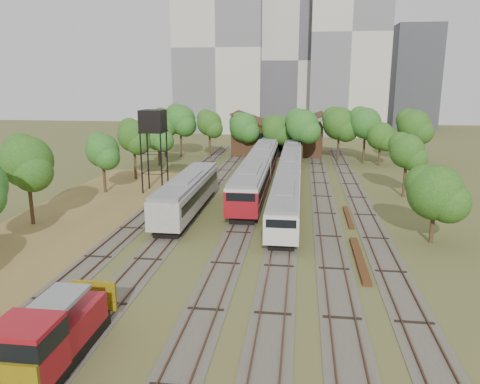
# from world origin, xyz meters

# --- Properties ---
(ground) EXTENTS (240.00, 240.00, 0.00)m
(ground) POSITION_xyz_m (0.00, 0.00, 0.00)
(ground) COLOR #475123
(ground) RESTS_ON ground
(dry_grass_patch) EXTENTS (14.00, 60.00, 0.04)m
(dry_grass_patch) POSITION_xyz_m (-18.00, 8.00, 0.02)
(dry_grass_patch) COLOR brown
(dry_grass_patch) RESTS_ON ground
(tracks) EXTENTS (24.60, 80.00, 0.19)m
(tracks) POSITION_xyz_m (-0.67, 25.00, 0.04)
(tracks) COLOR #4C473D
(tracks) RESTS_ON ground
(railcar_red_set) EXTENTS (3.23, 34.58, 4.00)m
(railcar_red_set) POSITION_xyz_m (-2.00, 29.24, 2.12)
(railcar_red_set) COLOR black
(railcar_red_set) RESTS_ON ground
(railcar_green_set) EXTENTS (2.84, 52.08, 3.51)m
(railcar_green_set) POSITION_xyz_m (2.00, 31.51, 1.86)
(railcar_green_set) COLOR black
(railcar_green_set) RESTS_ON ground
(railcar_rear) EXTENTS (2.96, 16.08, 3.66)m
(railcar_rear) POSITION_xyz_m (-2.00, 56.50, 1.93)
(railcar_rear) COLOR black
(railcar_rear) RESTS_ON ground
(shunter_locomotive) EXTENTS (2.63, 8.10, 3.45)m
(shunter_locomotive) POSITION_xyz_m (-8.00, -10.86, 1.64)
(shunter_locomotive) COLOR black
(shunter_locomotive) RESTS_ON ground
(old_grey_coach) EXTENTS (3.05, 18.00, 3.78)m
(old_grey_coach) POSITION_xyz_m (-8.00, 16.19, 2.06)
(old_grey_coach) COLOR black
(old_grey_coach) RESTS_ON ground
(water_tower) EXTENTS (2.86, 2.86, 9.92)m
(water_tower) POSITION_xyz_m (-14.24, 25.06, 8.36)
(water_tower) COLOR black
(water_tower) RESTS_ON ground
(rail_pile_near) EXTENTS (0.61, 9.18, 0.31)m
(rail_pile_near) POSITION_xyz_m (8.00, 5.07, 0.15)
(rail_pile_near) COLOR #512E17
(rail_pile_near) RESTS_ON ground
(rail_pile_far) EXTENTS (0.46, 7.43, 0.24)m
(rail_pile_far) POSITION_xyz_m (8.20, 16.48, 0.12)
(rail_pile_far) COLOR #512E17
(rail_pile_far) RESTS_ON ground
(maintenance_shed) EXTENTS (16.45, 11.55, 7.58)m
(maintenance_shed) POSITION_xyz_m (-1.00, 57.98, 2.91)
(maintenance_shed) COLOR #3B2515
(maintenance_shed) RESTS_ON ground
(tree_band_left) EXTENTS (7.39, 62.82, 8.45)m
(tree_band_left) POSITION_xyz_m (-20.35, 20.00, 5.49)
(tree_band_left) COLOR #382616
(tree_band_left) RESTS_ON ground
(tree_band_far) EXTENTS (44.20, 10.16, 9.17)m
(tree_band_far) POSITION_xyz_m (2.22, 50.23, 6.01)
(tree_band_far) COLOR #382616
(tree_band_far) RESTS_ON ground
(tree_band_right) EXTENTS (5.76, 41.22, 7.37)m
(tree_band_right) POSITION_xyz_m (15.15, 26.96, 4.73)
(tree_band_right) COLOR #382616
(tree_band_right) RESTS_ON ground
(tower_left) EXTENTS (22.00, 16.00, 42.00)m
(tower_left) POSITION_xyz_m (-18.00, 95.00, 21.00)
(tower_left) COLOR #BEB7A6
(tower_left) RESTS_ON ground
(tower_centre) EXTENTS (20.00, 18.00, 36.00)m
(tower_centre) POSITION_xyz_m (2.00, 100.00, 18.00)
(tower_centre) COLOR #B6B0A5
(tower_centre) RESTS_ON ground
(tower_right) EXTENTS (18.00, 16.00, 48.00)m
(tower_right) POSITION_xyz_m (14.00, 92.00, 24.00)
(tower_right) COLOR #BEB7A6
(tower_right) RESTS_ON ground
(tower_far_right) EXTENTS (12.00, 12.00, 28.00)m
(tower_far_right) POSITION_xyz_m (34.00, 110.00, 14.00)
(tower_far_right) COLOR #393B40
(tower_far_right) RESTS_ON ground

